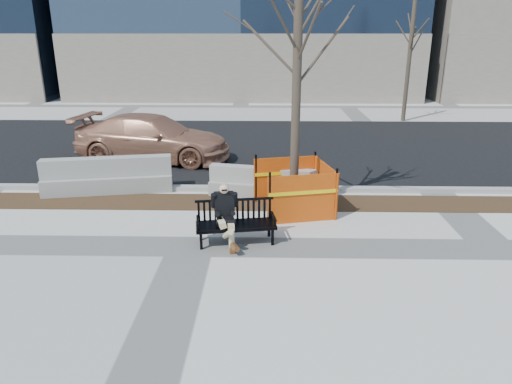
% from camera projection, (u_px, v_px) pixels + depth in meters
% --- Properties ---
extents(ground, '(120.00, 120.00, 0.00)m').
position_uv_depth(ground, '(191.00, 246.00, 9.58)').
color(ground, beige).
rests_on(ground, ground).
extents(mulch_strip, '(40.00, 1.20, 0.02)m').
position_uv_depth(mulch_strip, '(206.00, 202.00, 12.04)').
color(mulch_strip, '#47301C').
rests_on(mulch_strip, ground).
extents(asphalt_street, '(60.00, 10.40, 0.01)m').
position_uv_depth(asphalt_street, '(226.00, 146.00, 17.89)').
color(asphalt_street, black).
rests_on(asphalt_street, ground).
extents(curb, '(60.00, 0.25, 0.12)m').
position_uv_depth(curb, '(210.00, 188.00, 12.91)').
color(curb, '#9E9B93').
rests_on(curb, ground).
extents(bench, '(1.75, 0.86, 0.89)m').
position_uv_depth(bench, '(236.00, 242.00, 9.76)').
color(bench, black).
rests_on(bench, ground).
extents(seated_man, '(0.66, 0.95, 1.23)m').
position_uv_depth(seated_man, '(226.00, 242.00, 9.77)').
color(seated_man, black).
rests_on(seated_man, ground).
extents(tree_fence, '(2.98, 2.98, 6.23)m').
position_uv_depth(tree_fence, '(293.00, 210.00, 11.52)').
color(tree_fence, '#FC4F10').
rests_on(tree_fence, ground).
extents(sedan, '(5.51, 3.00, 1.52)m').
position_uv_depth(sedan, '(154.00, 160.00, 16.01)').
color(sedan, '#B07658').
rests_on(sedan, ground).
extents(jersey_barrier_left, '(3.48, 1.29, 0.98)m').
position_uv_depth(jersey_barrier_left, '(109.00, 192.00, 12.81)').
color(jersey_barrier_left, gray).
rests_on(jersey_barrier_left, ground).
extents(jersey_barrier_right, '(2.92, 1.13, 0.82)m').
position_uv_depth(jersey_barrier_right, '(263.00, 197.00, 12.43)').
color(jersey_barrier_right, '#9D9B93').
rests_on(jersey_barrier_right, ground).
extents(far_tree_right, '(2.59, 2.59, 5.96)m').
position_uv_depth(far_tree_right, '(403.00, 121.00, 22.85)').
color(far_tree_right, '#4B4030').
rests_on(far_tree_right, ground).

